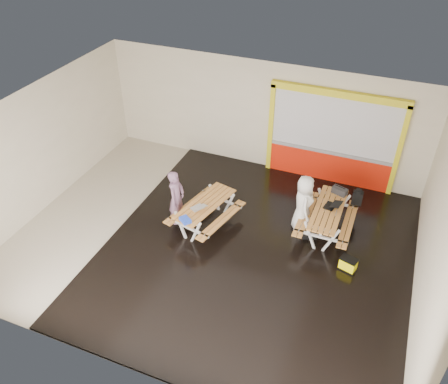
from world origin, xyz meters
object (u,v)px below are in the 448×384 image
at_px(picnic_table_left, 205,209).
at_px(blue_pouch, 185,220).
at_px(laptop_right, 332,205).
at_px(person_left, 177,198).
at_px(person_right, 303,203).
at_px(laptop_left, 198,207).
at_px(backpack, 357,197).
at_px(toolbox, 340,191).
at_px(picnic_table_right, 327,214).
at_px(fluke_bag, 348,264).
at_px(dark_case, 309,234).

bearing_deg(picnic_table_left, blue_pouch, -100.58).
bearing_deg(laptop_right, person_left, -163.10).
distance_m(person_left, person_right, 3.35).
bearing_deg(laptop_left, backpack, 29.62).
height_order(person_right, backpack, person_right).
bearing_deg(person_right, toolbox, -62.41).
relative_size(laptop_left, toolbox, 1.09).
bearing_deg(backpack, picnic_table_right, -124.65).
bearing_deg(picnic_table_right, blue_pouch, -150.61).
xyz_separation_m(picnic_table_right, person_right, (-0.65, -0.08, 0.23)).
relative_size(person_right, fluke_bag, 3.53).
bearing_deg(blue_pouch, picnic_table_left, 79.42).
bearing_deg(fluke_bag, laptop_left, -179.48).
height_order(laptop_left, laptop_right, laptop_right).
height_order(person_right, laptop_left, person_right).
xyz_separation_m(toolbox, dark_case, (-0.49, -1.13, -0.77)).
relative_size(person_right, backpack, 3.54).
height_order(picnic_table_right, backpack, backpack).
height_order(laptop_right, fluke_bag, laptop_right).
bearing_deg(blue_pouch, toolbox, 37.59).
bearing_deg(toolbox, dark_case, -113.42).
distance_m(picnic_table_right, person_left, 3.99).
bearing_deg(person_left, fluke_bag, -93.03).
bearing_deg(toolbox, person_right, -132.63).
bearing_deg(backpack, person_right, -142.56).
bearing_deg(dark_case, backpack, 52.16).
bearing_deg(picnic_table_left, person_left, -170.57).
xyz_separation_m(picnic_table_right, backpack, (0.61, 0.89, 0.12)).
distance_m(laptop_right, toolbox, 0.66).
xyz_separation_m(picnic_table_left, laptop_right, (3.13, 1.06, 0.27)).
distance_m(laptop_left, toolbox, 3.83).
bearing_deg(dark_case, fluke_bag, -36.04).
distance_m(person_left, dark_case, 3.62).
height_order(laptop_left, dark_case, laptop_left).
bearing_deg(person_right, dark_case, -154.50).
bearing_deg(picnic_table_right, fluke_bag, -56.46).
height_order(person_left, person_right, person_right).
xyz_separation_m(laptop_left, laptop_right, (3.20, 1.35, 0.03)).
relative_size(laptop_right, blue_pouch, 1.60).
height_order(picnic_table_left, blue_pouch, blue_pouch).
relative_size(person_right, dark_case, 4.21).
bearing_deg(picnic_table_left, laptop_left, -102.55).
relative_size(blue_pouch, fluke_bag, 0.64).
distance_m(laptop_left, laptop_right, 3.47).
bearing_deg(backpack, fluke_bag, -84.91).
height_order(person_right, fluke_bag, person_right).
xyz_separation_m(laptop_left, toolbox, (3.26, 2.01, 0.07)).
distance_m(laptop_left, dark_case, 2.99).
bearing_deg(fluke_bag, person_left, 178.49).
distance_m(picnic_table_left, fluke_bag, 3.89).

